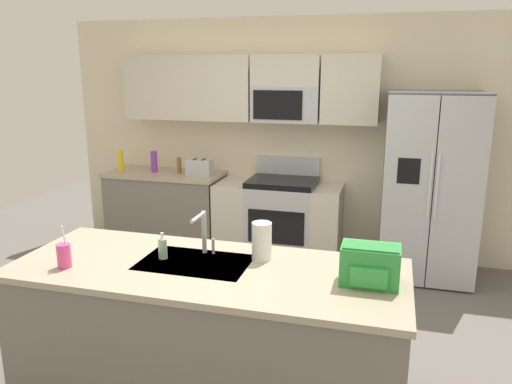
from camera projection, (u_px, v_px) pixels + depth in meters
The scene contains 15 objects.
ground_plane at pixel (233, 340), 3.91m from camera, with size 9.00×9.00×0.00m, color #66605B.
kitchen_wall_unit at pixel (277, 123), 5.53m from camera, with size 5.20×0.43×2.60m.
back_counter at pixel (166, 210), 5.84m from camera, with size 1.33×0.63×0.90m.
range_oven at pixel (279, 219), 5.50m from camera, with size 1.36×0.61×1.10m.
refrigerator at pixel (430, 187), 4.91m from camera, with size 0.90×0.76×1.85m.
island_counter at pixel (209, 333), 3.13m from camera, with size 2.39×0.93×0.90m.
toaster at pixel (200, 167), 5.55m from camera, with size 0.28×0.16×0.18m.
pepper_mill at pixel (179, 165), 5.66m from camera, with size 0.05×0.05×0.18m, color brown.
bottle_purple at pixel (154, 162), 5.72m from camera, with size 0.07×0.07×0.24m, color purple.
bottle_yellow at pixel (120, 160), 5.79m from camera, with size 0.07×0.07×0.24m, color yellow.
sink_faucet at pixel (203, 229), 3.18m from camera, with size 0.08×0.21×0.28m.
drink_cup_pink at pixel (64, 255), 2.99m from camera, with size 0.08×0.08×0.27m.
soap_dispenser at pixel (163, 248), 3.13m from camera, with size 0.06×0.06×0.17m.
paper_towel_roll at pixel (262, 241), 3.11m from camera, with size 0.12×0.12×0.24m, color white.
backpack at pixel (370, 264), 2.75m from camera, with size 0.32×0.22×0.23m.
Camera 1 is at (1.11, -3.33, 2.07)m, focal length 35.03 mm.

